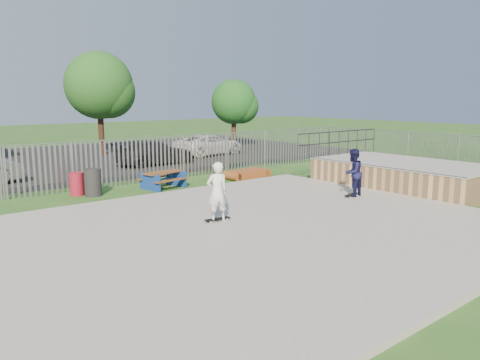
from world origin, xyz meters
TOP-DOWN VIEW (x-y plane):
  - ground at (0.00, 0.00)m, footprint 120.00×120.00m
  - concrete_slab at (0.00, 0.00)m, footprint 15.00×12.00m
  - quarter_pipe at (9.50, 1.04)m, footprint 5.50×7.05m
  - fence at (1.00, 4.59)m, footprint 26.04×16.02m
  - picnic_table at (1.55, 7.33)m, footprint 1.88×1.64m
  - funbox at (5.90, 7.04)m, footprint 1.94×1.02m
  - trash_bin_red at (-1.78, 8.18)m, footprint 0.54×0.54m
  - trash_bin_grey at (-1.33, 7.68)m, footprint 0.64×0.64m
  - parking_lot at (0.00, 19.00)m, footprint 40.00×18.00m
  - car_dark at (4.69, 13.69)m, footprint 4.66×1.99m
  - car_white at (9.68, 15.48)m, footprint 5.11×2.85m
  - tree_mid at (4.23, 19.99)m, footprint 4.34×4.34m
  - tree_right at (13.67, 17.88)m, footprint 3.30×3.30m
  - skateboard_a at (5.79, 0.88)m, footprint 0.82×0.33m
  - skateboard_b at (-0.16, 1.18)m, footprint 0.81×0.27m
  - skater_navy at (5.79, 0.88)m, footprint 0.96×0.80m
  - skater_white at (-0.16, 1.18)m, footprint 0.73×0.58m

SIDE VIEW (x-z plane):
  - ground at x=0.00m, z-range 0.00..0.00m
  - parking_lot at x=0.00m, z-range 0.00..0.02m
  - concrete_slab at x=0.00m, z-range 0.00..0.15m
  - skateboard_a at x=5.79m, z-range 0.15..0.23m
  - skateboard_b at x=-0.16m, z-range 0.15..0.23m
  - funbox at x=5.90m, z-range 0.00..0.38m
  - picnic_table at x=1.55m, z-range 0.01..0.71m
  - trash_bin_red at x=-1.78m, z-range 0.00..0.90m
  - trash_bin_grey at x=-1.33m, z-range 0.00..1.07m
  - quarter_pipe at x=9.50m, z-range -0.54..1.65m
  - car_dark at x=4.69m, z-range 0.02..1.36m
  - car_white at x=9.68m, z-range 0.02..1.37m
  - fence at x=1.00m, z-range 0.00..2.00m
  - skater_navy at x=5.79m, z-range 0.15..1.92m
  - skater_white at x=-0.16m, z-range 0.15..1.92m
  - tree_right at x=13.67m, z-range 0.88..5.98m
  - tree_mid at x=4.23m, z-range 1.16..7.86m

